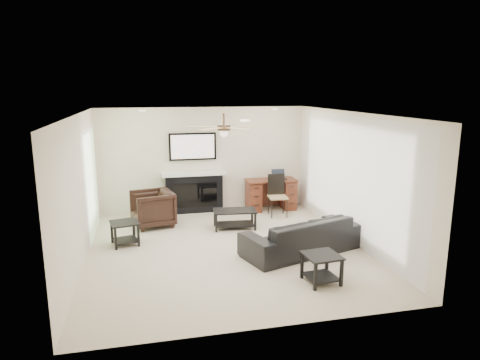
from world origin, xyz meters
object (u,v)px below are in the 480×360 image
Objects in this scene: sofa at (302,235)px; desk at (271,195)px; coffee_table at (235,219)px; armchair at (152,209)px; fireplace_unit at (194,173)px.

desk reaches higher than sofa.
coffee_table is 1.69m from desk.
fireplace_unit is (1.01, 0.87, 0.57)m from armchair.
sofa is 1.16× the size of fireplace_unit.
armchair is 0.95× the size of coffee_table.
sofa is 1.82× the size of desk.
desk is at bearing 90.72° from armchair.
desk is (0.27, 2.81, 0.06)m from sofa.
fireplace_unit is 1.96m from desk.
fireplace_unit is (-1.59, 3.02, 0.63)m from sofa.
fireplace_unit reaches higher than coffee_table.
armchair is 1.80m from coffee_table.
desk reaches higher than coffee_table.
sofa reaches higher than coffee_table.
desk is (2.87, 0.66, -0.01)m from armchair.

